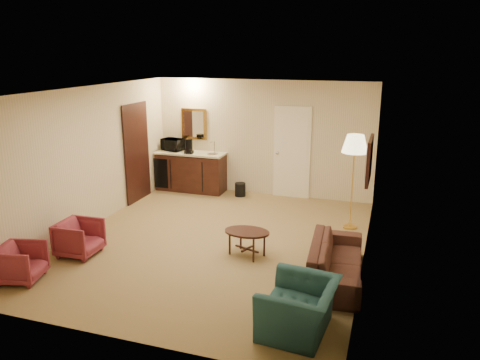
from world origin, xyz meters
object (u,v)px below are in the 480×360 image
Objects in this scene: teal_armchair at (299,300)px; sofa at (336,255)px; coffee_table at (247,243)px; floor_lamp at (353,182)px; waste_bin at (240,190)px; rose_chair_far at (20,261)px; rose_chair_near at (79,236)px; wetbar_cabinet at (191,171)px; microwave at (173,143)px; coffee_maker at (189,146)px.

sofa is at bearing 175.53° from teal_armchair.
coffee_table is 2.39m from floor_lamp.
waste_bin is at bearing 154.06° from floor_lamp.
floor_lamp is (4.31, 3.59, 0.59)m from rose_chair_far.
waste_bin is (1.49, 3.83, -0.17)m from rose_chair_near.
coffee_table is at bearing -52.79° from wetbar_cabinet.
waste_bin is at bearing 33.31° from sofa.
sofa reaches higher than coffee_table.
wetbar_cabinet is 1.28m from waste_bin.
wetbar_cabinet reaches higher than sofa.
teal_armchair is (-0.25, -1.50, 0.05)m from sofa.
wetbar_cabinet is 0.88× the size of sofa.
waste_bin is 0.60× the size of microwave.
sofa is (3.80, -3.42, -0.09)m from wetbar_cabinet.
teal_armchair is 1.48× the size of rose_chair_near.
sofa is 4.55m from rose_chair_far.
rose_chair_near is 1.26× the size of microwave.
coffee_maker reaches higher than rose_chair_far.
rose_chair_far is 1.98× the size of waste_bin.
coffee_table is 2.20× the size of coffee_maker.
waste_bin is at bearing -3.23° from wetbar_cabinet.
rose_chair_near is at bearing -111.30° from waste_bin.
floor_lamp is at bearing -3.20° from microwave.
rose_chair_far is 5.64m from floor_lamp.
rose_chair_near is (-4.05, -0.48, -0.05)m from sofa.
coffee_table is 2.43× the size of waste_bin.
coffee_table is 4.33m from microwave.
waste_bin is 1.55m from coffee_maker.
floor_lamp is at bearing 50.04° from coffee_table.
teal_armchair is 2.81× the size of coffee_maker.
floor_lamp is at bearing -64.35° from rose_chair_far.
coffee_table is at bearing -129.96° from floor_lamp.
sofa is at bearing -85.08° from rose_chair_near.
sofa is 5.08m from coffee_maker.
rose_chair_near is 1.06× the size of rose_chair_far.
coffee_table reaches higher than waste_bin.
teal_armchair is at bearing -54.19° from wetbar_cabinet.
rose_chair_near is 4.06m from microwave.
rose_chair_far is at bearing -140.25° from floor_lamp.
microwave is at bearing 151.20° from coffee_maker.
teal_armchair is at bearing -106.87° from rose_chair_near.
teal_armchair is 1.28× the size of coffee_table.
sofa is 5.58m from microwave.
teal_armchair is at bearing -94.15° from floor_lamp.
coffee_table is (-1.21, 1.84, -0.20)m from teal_armchair.
teal_armchair is 3.94m from rose_chair_near.
wetbar_cabinet is 0.92× the size of floor_lamp.
coffee_maker reaches higher than teal_armchair.
coffee_maker reaches higher than wetbar_cabinet.
rose_chair_near is at bearing -71.78° from microwave.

